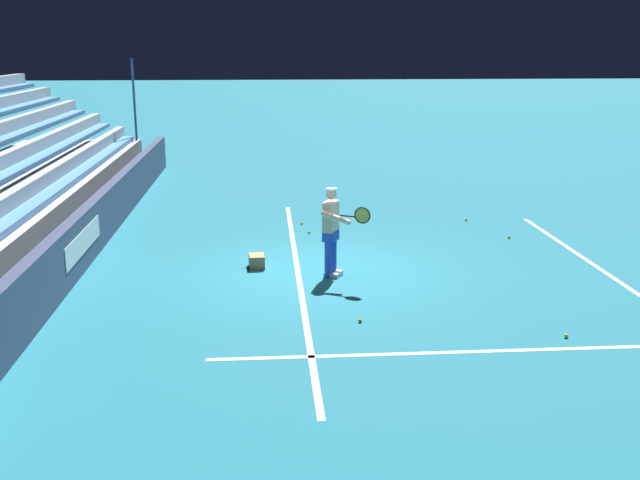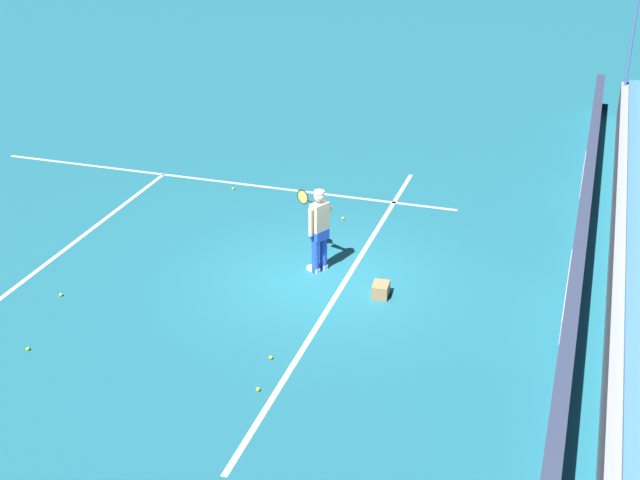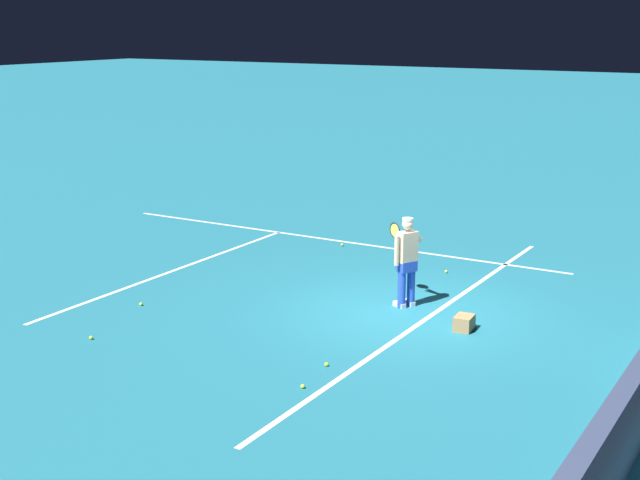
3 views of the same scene
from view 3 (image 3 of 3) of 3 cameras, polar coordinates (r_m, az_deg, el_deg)
The scene contains 12 objects.
ground_plane at distance 16.62m, azimuth 5.47°, elevation -4.61°, with size 160.00×160.00×0.00m, color #1E6B7F.
court_baseline_white at distance 16.43m, azimuth 7.05°, elevation -4.87°, with size 12.00×0.10×0.01m, color white.
court_sideline_white at distance 21.90m, azimuth 0.61°, elevation 0.03°, with size 0.10×12.00×0.01m, color white.
court_service_line_white at distance 19.48m, azimuth -9.32°, elevation -1.93°, with size 8.22×0.10×0.01m, color white.
tennis_player at distance 16.68m, azimuth 5.55°, elevation -1.33°, with size 0.89×0.89×1.71m.
ball_box_cardboard at distance 15.78m, azimuth 9.20°, elevation -5.26°, with size 0.40×0.30×0.26m, color #A87F51.
tennis_ball_toward_net at distance 14.04m, azimuth 0.42°, elevation -7.97°, with size 0.07×0.07×0.07m, color #CCE533.
tennis_ball_far_left at distance 19.22m, azimuth 8.07°, elevation -2.01°, with size 0.07×0.07×0.07m, color #CCE533.
tennis_ball_stray_back at distance 17.22m, azimuth -11.39°, elevation -4.05°, with size 0.07×0.07×0.07m, color #CCE533.
tennis_ball_on_baseline at distance 21.27m, azimuth 1.42°, elevation -0.31°, with size 0.07×0.07×0.07m, color #CCE533.
tennis_ball_far_right at distance 15.64m, azimuth -14.44°, elevation -6.08°, with size 0.07×0.07×0.07m, color #CCE533.
tennis_ball_by_box at distance 13.25m, azimuth -1.12°, elevation -9.35°, with size 0.07×0.07×0.07m, color #CCE533.
Camera 3 is at (-14.30, -6.64, 5.27)m, focal length 50.00 mm.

